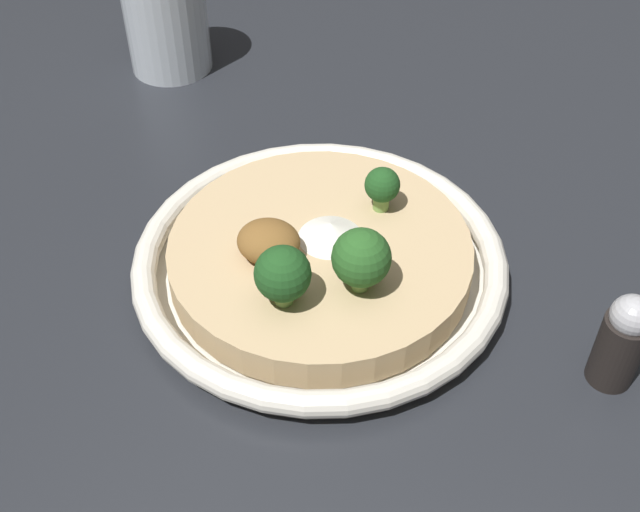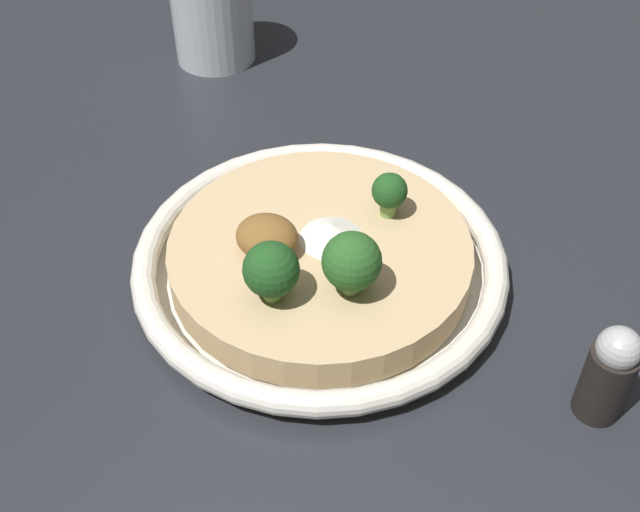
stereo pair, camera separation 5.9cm
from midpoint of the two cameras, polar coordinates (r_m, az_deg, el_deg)
name	(u,v)px [view 2 (the right image)]	position (r m, az deg, el deg)	size (l,w,h in m)	color
ground_plane	(320,275)	(0.61, 2.79, -1.53)	(6.00, 6.00, 0.00)	#23262B
risotto_bowl	(320,260)	(0.59, 2.84, -0.44)	(0.28, 0.28, 0.03)	silver
cheese_sprinkle	(332,231)	(0.58, 3.73, 1.62)	(0.05, 0.05, 0.01)	white
crispy_onion_garnish	(267,237)	(0.57, -0.83, 1.25)	(0.05, 0.04, 0.03)	brown
broccoli_front	(389,192)	(0.60, 7.80, 4.38)	(0.03, 0.03, 0.04)	#759E4C
broccoli_back_right	(271,270)	(0.52, -0.29, -1.19)	(0.04, 0.04, 0.05)	#759E4C
broccoli_back_left	(352,262)	(0.53, 5.47, -0.59)	(0.04, 0.04, 0.05)	#759E4C
drinking_glass	(212,5)	(0.84, -5.63, 17.26)	(0.08, 0.08, 0.12)	silver
pepper_shaker	(609,373)	(0.54, 22.89, -7.84)	(0.03, 0.03, 0.07)	black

